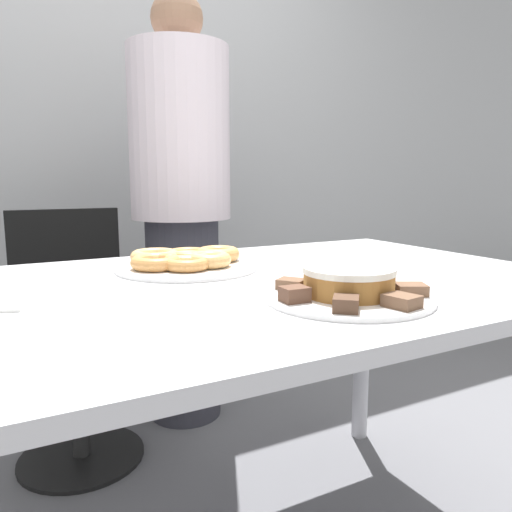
{
  "coord_description": "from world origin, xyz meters",
  "views": [
    {
      "loc": [
        -0.54,
        -0.99,
        1.01
      ],
      "look_at": [
        -0.01,
        -0.02,
        0.83
      ],
      "focal_mm": 35.0,
      "sensor_mm": 36.0,
      "label": 1
    }
  ],
  "objects": [
    {
      "name": "lamington_1",
      "position": [
        0.18,
        -0.2,
        0.8
      ],
      "size": [
        0.06,
        0.06,
        0.03
      ],
      "rotation": [
        0.0,
        0.0,
        6.69
      ],
      "color": "brown",
      "rests_on": "plate_cake"
    },
    {
      "name": "lamington_0",
      "position": [
        0.18,
        -0.31,
        0.79
      ],
      "size": [
        0.07,
        0.07,
        0.02
      ],
      "rotation": [
        0.0,
        0.0,
        5.79
      ],
      "color": "brown",
      "rests_on": "plate_cake"
    },
    {
      "name": "donut_6",
      "position": [
        -0.17,
        0.2,
        0.8
      ],
      "size": [
        0.13,
        0.13,
        0.03
      ],
      "color": "#D18E4C",
      "rests_on": "plate_donuts"
    },
    {
      "name": "table",
      "position": [
        0.0,
        0.0,
        0.68
      ],
      "size": [
        1.51,
        0.98,
        0.77
      ],
      "color": "silver",
      "rests_on": "ground_plane"
    },
    {
      "name": "office_chair_left",
      "position": [
        -0.29,
        0.84,
        0.42
      ],
      "size": [
        0.46,
        0.46,
        0.89
      ],
      "rotation": [
        0.0,
        0.0,
        -0.05
      ],
      "color": "black",
      "rests_on": "ground_plane"
    },
    {
      "name": "lamington_6",
      "position": [
        0.09,
        -0.37,
        0.8
      ],
      "size": [
        0.06,
        0.06,
        0.02
      ],
      "rotation": [
        0.0,
        0.0,
        11.18
      ],
      "color": "brown",
      "rests_on": "plate_cake"
    },
    {
      "name": "lamington_2",
      "position": [
        0.1,
        -0.13,
        0.8
      ],
      "size": [
        0.06,
        0.07,
        0.02
      ],
      "rotation": [
        0.0,
        0.0,
        7.59
      ],
      "color": "brown",
      "rests_on": "plate_cake"
    },
    {
      "name": "lamington_3",
      "position": [
        -0.0,
        -0.15,
        0.79
      ],
      "size": [
        0.07,
        0.07,
        0.02
      ],
      "rotation": [
        0.0,
        0.0,
        8.49
      ],
      "color": "brown",
      "rests_on": "plate_cake"
    },
    {
      "name": "donut_4",
      "position": [
        -0.06,
        0.27,
        0.8
      ],
      "size": [
        0.12,
        0.12,
        0.03
      ],
      "color": "#D18E4C",
      "rests_on": "plate_donuts"
    },
    {
      "name": "frosted_cake",
      "position": [
        0.07,
        -0.25,
        0.81
      ],
      "size": [
        0.18,
        0.18,
        0.05
      ],
      "color": "#9E662D",
      "rests_on": "plate_cake"
    },
    {
      "name": "donut_1",
      "position": [
        -0.11,
        0.15,
        0.8
      ],
      "size": [
        0.11,
        0.11,
        0.03
      ],
      "color": "#D18E4C",
      "rests_on": "plate_donuts"
    },
    {
      "name": "lamington_4",
      "position": [
        -0.05,
        -0.25,
        0.8
      ],
      "size": [
        0.05,
        0.04,
        0.03
      ],
      "rotation": [
        0.0,
        0.0,
        9.38
      ],
      "color": "brown",
      "rests_on": "plate_cake"
    },
    {
      "name": "donut_0",
      "position": [
        -0.09,
        0.21,
        0.8
      ],
      "size": [
        0.12,
        0.12,
        0.03
      ],
      "color": "#E5AD66",
      "rests_on": "plate_donuts"
    },
    {
      "name": "plate_cake",
      "position": [
        0.07,
        -0.25,
        0.78
      ],
      "size": [
        0.33,
        0.33,
        0.01
      ],
      "color": "white",
      "rests_on": "table"
    },
    {
      "name": "donut_5",
      "position": [
        -0.15,
        0.29,
        0.8
      ],
      "size": [
        0.13,
        0.13,
        0.03
      ],
      "color": "#E5AD66",
      "rests_on": "plate_donuts"
    },
    {
      "name": "plate_donuts",
      "position": [
        -0.09,
        0.21,
        0.78
      ],
      "size": [
        0.37,
        0.37,
        0.01
      ],
      "color": "white",
      "rests_on": "table"
    },
    {
      "name": "donut_3",
      "position": [
        0.01,
        0.23,
        0.8
      ],
      "size": [
        0.12,
        0.12,
        0.04
      ],
      "color": "tan",
      "rests_on": "plate_donuts"
    },
    {
      "name": "lamington_5",
      "position": [
        -0.01,
        -0.34,
        0.8
      ],
      "size": [
        0.07,
        0.07,
        0.02
      ],
      "rotation": [
        0.0,
        0.0,
        10.28
      ],
      "color": "#513828",
      "rests_on": "plate_cake"
    },
    {
      "name": "donut_2",
      "position": [
        -0.05,
        0.16,
        0.8
      ],
      "size": [
        0.11,
        0.11,
        0.04
      ],
      "color": "#E5AD66",
      "rests_on": "plate_donuts"
    },
    {
      "name": "person_standing",
      "position": [
        0.16,
        0.94,
        0.9
      ],
      "size": [
        0.4,
        0.4,
        1.71
      ],
      "color": "#383842",
      "rests_on": "ground_plane"
    },
    {
      "name": "wall_back",
      "position": [
        0.0,
        1.59,
        1.3
      ],
      "size": [
        8.0,
        0.05,
        2.6
      ],
      "color": "#A8AAAD",
      "rests_on": "ground_plane"
    }
  ]
}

